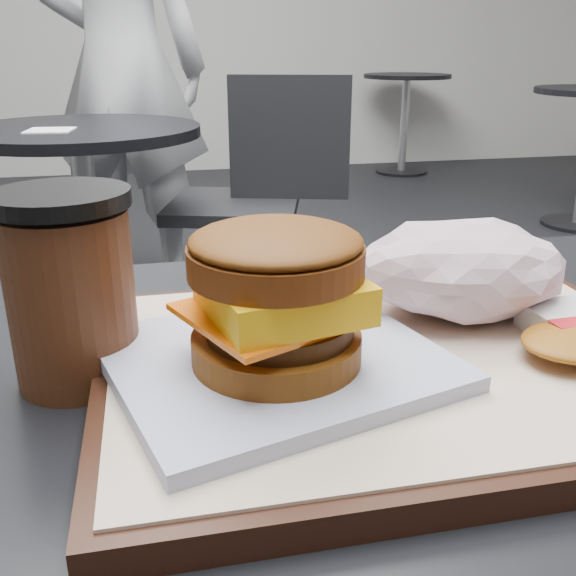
{
  "coord_description": "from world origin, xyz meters",
  "views": [
    {
      "loc": [
        -0.15,
        -0.32,
        0.98
      ],
      "look_at": [
        -0.07,
        0.04,
        0.83
      ],
      "focal_mm": 40.0,
      "sensor_mm": 36.0,
      "label": 1
    }
  ],
  "objects_px": {
    "breakfast_sandwich": "(276,312)",
    "coffee_cup": "(71,290)",
    "neighbor_table": "(86,195)",
    "neighbor_chair": "(254,191)",
    "crumpled_wrapper": "(463,269)",
    "patron": "(122,66)",
    "serving_tray": "(394,364)"
  },
  "relations": [
    {
      "from": "serving_tray",
      "to": "neighbor_table",
      "type": "bearing_deg",
      "value": 102.01
    },
    {
      "from": "serving_tray",
      "to": "patron",
      "type": "bearing_deg",
      "value": 95.7
    },
    {
      "from": "neighbor_table",
      "to": "neighbor_chair",
      "type": "xyz_separation_m",
      "value": [
        0.53,
        0.13,
        -0.04
      ]
    },
    {
      "from": "breakfast_sandwich",
      "to": "coffee_cup",
      "type": "distance_m",
      "value": 0.13
    },
    {
      "from": "coffee_cup",
      "to": "neighbor_table",
      "type": "relative_size",
      "value": 0.17
    },
    {
      "from": "neighbor_table",
      "to": "serving_tray",
      "type": "bearing_deg",
      "value": -77.99
    },
    {
      "from": "breakfast_sandwich",
      "to": "neighbor_table",
      "type": "relative_size",
      "value": 0.31
    },
    {
      "from": "serving_tray",
      "to": "neighbor_chair",
      "type": "distance_m",
      "value": 1.78
    },
    {
      "from": "crumpled_wrapper",
      "to": "patron",
      "type": "relative_size",
      "value": 0.08
    },
    {
      "from": "neighbor_table",
      "to": "crumpled_wrapper",
      "type": "bearing_deg",
      "value": -75.2
    },
    {
      "from": "crumpled_wrapper",
      "to": "neighbor_table",
      "type": "bearing_deg",
      "value": 104.8
    },
    {
      "from": "serving_tray",
      "to": "breakfast_sandwich",
      "type": "bearing_deg",
      "value": -170.34
    },
    {
      "from": "neighbor_table",
      "to": "neighbor_chair",
      "type": "relative_size",
      "value": 0.85
    },
    {
      "from": "breakfast_sandwich",
      "to": "neighbor_chair",
      "type": "bearing_deg",
      "value": 81.47
    },
    {
      "from": "serving_tray",
      "to": "patron",
      "type": "xyz_separation_m",
      "value": [
        -0.23,
        2.3,
        0.11
      ]
    },
    {
      "from": "neighbor_chair",
      "to": "breakfast_sandwich",
      "type": "bearing_deg",
      "value": -98.53
    },
    {
      "from": "neighbor_table",
      "to": "patron",
      "type": "xyz_separation_m",
      "value": [
        0.12,
        0.68,
        0.34
      ]
    },
    {
      "from": "coffee_cup",
      "to": "patron",
      "type": "height_order",
      "value": "patron"
    },
    {
      "from": "serving_tray",
      "to": "patron",
      "type": "height_order",
      "value": "patron"
    },
    {
      "from": "neighbor_table",
      "to": "neighbor_chair",
      "type": "bearing_deg",
      "value": 13.92
    },
    {
      "from": "crumpled_wrapper",
      "to": "coffee_cup",
      "type": "height_order",
      "value": "coffee_cup"
    },
    {
      "from": "coffee_cup",
      "to": "patron",
      "type": "distance_m",
      "value": 2.25
    },
    {
      "from": "breakfast_sandwich",
      "to": "coffee_cup",
      "type": "relative_size",
      "value": 1.84
    },
    {
      "from": "neighbor_table",
      "to": "breakfast_sandwich",
      "type": "bearing_deg",
      "value": -80.82
    },
    {
      "from": "serving_tray",
      "to": "neighbor_table",
      "type": "distance_m",
      "value": 1.67
    },
    {
      "from": "neighbor_chair",
      "to": "neighbor_table",
      "type": "bearing_deg",
      "value": -166.08
    },
    {
      "from": "neighbor_chair",
      "to": "patron",
      "type": "xyz_separation_m",
      "value": [
        -0.41,
        0.54,
        0.38
      ]
    },
    {
      "from": "breakfast_sandwich",
      "to": "neighbor_table",
      "type": "height_order",
      "value": "breakfast_sandwich"
    },
    {
      "from": "serving_tray",
      "to": "breakfast_sandwich",
      "type": "height_order",
      "value": "breakfast_sandwich"
    },
    {
      "from": "patron",
      "to": "crumpled_wrapper",
      "type": "bearing_deg",
      "value": 117.5
    },
    {
      "from": "breakfast_sandwich",
      "to": "crumpled_wrapper",
      "type": "xyz_separation_m",
      "value": [
        0.15,
        0.06,
        -0.01
      ]
    },
    {
      "from": "breakfast_sandwich",
      "to": "crumpled_wrapper",
      "type": "distance_m",
      "value": 0.16
    }
  ]
}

